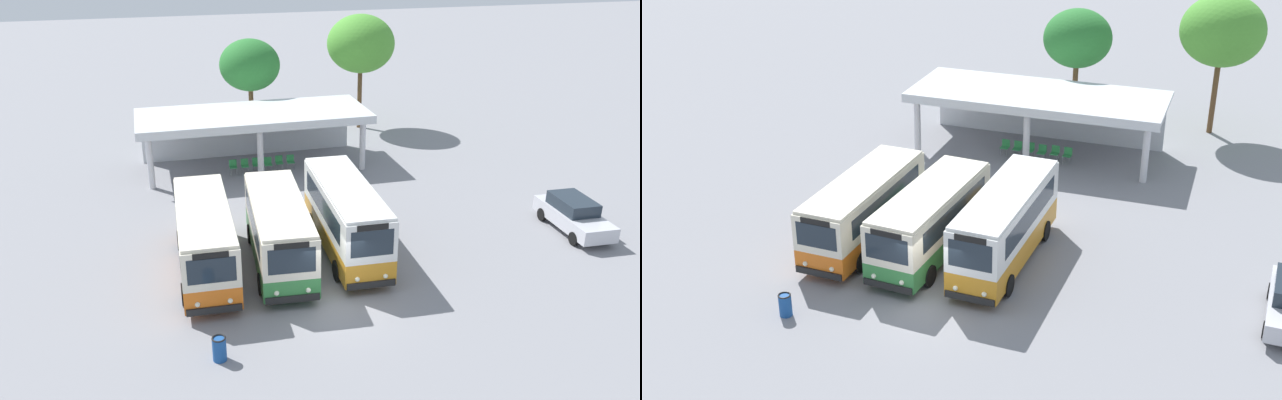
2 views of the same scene
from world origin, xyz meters
The scene contains 15 objects.
ground_plane centered at (0.00, 0.00, 0.00)m, with size 180.00×180.00×0.00m, color gray.
city_bus_nearest_orange centered at (-4.53, 4.05, 1.67)m, with size 2.49×8.03×3.00m.
city_bus_second_in_row centered at (-1.40, 3.94, 1.67)m, with size 2.77×7.84×3.00m.
city_bus_middle_cream centered at (1.73, 4.38, 1.79)m, with size 2.46×8.17×3.24m.
parked_car_flank centered at (13.00, 3.72, 0.83)m, with size 1.98×4.64×1.62m.
terminal_canopy centered at (-0.27, 17.45, 2.63)m, with size 13.67×5.42×3.40m.
waiting_chair_end_by_column centered at (-1.74, 15.74, 0.52)m, with size 0.46×0.46×0.86m.
waiting_chair_second_from_end centered at (-1.05, 15.75, 0.52)m, with size 0.46×0.46×0.86m.
waiting_chair_middle_seat centered at (-0.35, 15.76, 0.52)m, with size 0.46×0.46×0.86m.
waiting_chair_fourth_seat centered at (0.34, 15.67, 0.52)m, with size 0.46×0.46×0.86m.
waiting_chair_fifth_seat centered at (1.04, 15.78, 0.52)m, with size 0.46×0.46×0.86m.
waiting_chair_far_end_seat centered at (1.73, 15.74, 0.52)m, with size 0.46×0.46×0.86m.
roadside_tree_behind_canopy centered at (0.53, 22.35, 5.07)m, with size 4.02×4.02×6.80m.
roadside_tree_east_of_canopy centered at (8.50, 23.16, 6.00)m, with size 4.72×4.72×8.02m.
litter_bin_apron centered at (-4.77, -2.27, 0.46)m, with size 0.49×0.49×0.90m.
Camera 1 is at (-6.35, -21.36, 13.79)m, focal length 37.36 mm.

